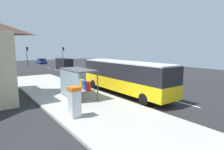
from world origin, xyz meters
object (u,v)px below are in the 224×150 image
(sedan_near, at_px, (41,61))
(white_van, at_px, (64,63))
(ticket_machine, at_px, (74,102))
(recycling_bin_green, at_px, (79,83))
(recycling_bin_red, at_px, (88,86))
(recycling_bin_blue, at_px, (85,85))
(bus, at_px, (124,76))
(recycling_bin_yellow, at_px, (82,84))
(traffic_light_far_side, at_px, (27,53))
(bus_shelter, at_px, (74,76))
(traffic_light_near_side, at_px, (63,53))

(sedan_near, bearing_deg, white_van, -90.34)
(ticket_machine, xyz_separation_m, recycling_bin_green, (4.24, 7.99, -0.52))
(ticket_machine, relative_size, recycling_bin_red, 2.04)
(recycling_bin_blue, bearing_deg, recycling_bin_green, 90.00)
(bus, bearing_deg, sedan_near, 84.56)
(recycling_bin_yellow, distance_m, traffic_light_far_side, 30.24)
(white_van, distance_m, recycling_bin_blue, 22.33)
(sedan_near, bearing_deg, recycling_bin_green, -99.88)
(bus, xyz_separation_m, recycling_bin_yellow, (-2.49, 4.10, -1.19))
(recycling_bin_green, bearing_deg, white_van, 72.24)
(sedan_near, relative_size, traffic_light_far_side, 0.92)
(recycling_bin_red, xyz_separation_m, recycling_bin_green, (0.00, 2.10, 0.00))
(white_van, relative_size, bus_shelter, 1.31)
(bus, height_order, recycling_bin_red, bus)
(ticket_machine, bearing_deg, bus_shelter, 64.68)
(white_van, xyz_separation_m, recycling_bin_green, (-6.40, -19.98, -0.69))
(bus, height_order, recycling_bin_green, bus)
(sedan_near, bearing_deg, ticket_machine, -103.34)
(recycling_bin_blue, xyz_separation_m, traffic_light_far_side, (1.10, 30.81, 2.58))
(sedan_near, distance_m, traffic_light_far_side, 9.88)
(sedan_near, relative_size, recycling_bin_blue, 4.71)
(recycling_bin_red, bearing_deg, recycling_bin_yellow, 90.00)
(traffic_light_near_side, height_order, traffic_light_far_side, traffic_light_far_side)
(sedan_near, height_order, recycling_bin_blue, sedan_near)
(recycling_bin_green, bearing_deg, traffic_light_near_side, 71.27)
(recycling_bin_blue, height_order, bus_shelter, bus_shelter)
(white_van, relative_size, recycling_bin_green, 5.50)
(ticket_machine, bearing_deg, recycling_bin_yellow, 59.82)
(recycling_bin_yellow, bearing_deg, recycling_bin_green, 90.00)
(sedan_near, distance_m, recycling_bin_yellow, 38.57)
(recycling_bin_red, height_order, traffic_light_far_side, traffic_light_far_side)
(recycling_bin_yellow, distance_m, traffic_light_near_side, 30.98)
(bus, relative_size, ticket_machine, 5.68)
(recycling_bin_green, xyz_separation_m, traffic_light_far_side, (1.10, 29.41, 2.58))
(bus, distance_m, recycling_bin_green, 5.54)
(bus, bearing_deg, bus_shelter, 166.84)
(white_van, xyz_separation_m, traffic_light_near_side, (3.30, 8.63, 1.87))
(ticket_machine, xyz_separation_m, recycling_bin_red, (4.24, 5.89, -0.52))
(recycling_bin_red, relative_size, recycling_bin_yellow, 1.00)
(traffic_light_far_side, distance_m, bus_shelter, 33.30)
(bus, height_order, traffic_light_near_side, traffic_light_near_side)
(recycling_bin_red, relative_size, traffic_light_near_side, 0.20)
(recycling_bin_green, distance_m, bus_shelter, 4.55)
(recycling_bin_green, bearing_deg, traffic_light_far_side, 87.86)
(recycling_bin_blue, relative_size, traffic_light_near_side, 0.20)
(recycling_bin_red, distance_m, traffic_light_near_side, 32.31)
(recycling_bin_yellow, bearing_deg, bus_shelter, -126.37)
(white_van, relative_size, traffic_light_far_side, 1.08)
(recycling_bin_blue, relative_size, traffic_light_far_side, 0.20)
(recycling_bin_red, bearing_deg, traffic_light_far_side, 88.00)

